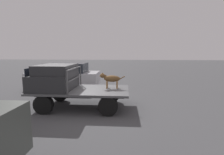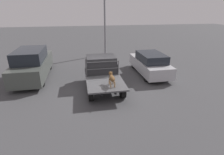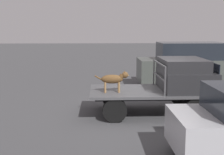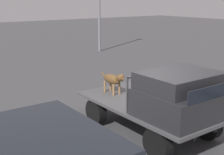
# 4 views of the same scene
# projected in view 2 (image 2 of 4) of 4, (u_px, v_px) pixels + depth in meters

# --- Properties ---
(ground_plane) EXTENTS (80.00, 80.00, 0.00)m
(ground_plane) POSITION_uv_depth(u_px,v_px,m) (104.00, 89.00, 10.31)
(ground_plane) COLOR #474749
(flatbed_truck) EXTENTS (3.84, 2.01, 0.77)m
(flatbed_truck) POSITION_uv_depth(u_px,v_px,m) (104.00, 80.00, 10.10)
(flatbed_truck) COLOR black
(flatbed_truck) RESTS_ON ground
(truck_cab) EXTENTS (1.56, 1.89, 0.99)m
(truck_cab) POSITION_uv_depth(u_px,v_px,m) (101.00, 64.00, 10.82)
(truck_cab) COLOR #28282B
(truck_cab) RESTS_ON flatbed_truck
(truck_headboard) EXTENTS (0.04, 1.89, 0.87)m
(truck_headboard) POSITION_uv_depth(u_px,v_px,m) (103.00, 66.00, 10.03)
(truck_headboard) COLOR #4C4C4F
(truck_headboard) RESTS_ON flatbed_truck
(dog) EXTENTS (1.06, 0.27, 0.66)m
(dog) POSITION_uv_depth(u_px,v_px,m) (112.00, 78.00, 8.85)
(dog) COLOR #9E7547
(dog) RESTS_ON flatbed_truck
(parked_sedan) EXTENTS (4.31, 1.73, 1.57)m
(parked_sedan) POSITION_uv_depth(u_px,v_px,m) (150.00, 63.00, 12.43)
(parked_sedan) COLOR black
(parked_sedan) RESTS_ON ground
(parked_pickup_far) EXTENTS (5.18, 1.86, 2.02)m
(parked_pickup_far) POSITION_uv_depth(u_px,v_px,m) (32.00, 64.00, 11.64)
(parked_pickup_far) COLOR black
(parked_pickup_far) RESTS_ON ground
(light_pole_near) EXTENTS (0.50, 0.50, 6.49)m
(light_pole_near) POSITION_uv_depth(u_px,v_px,m) (105.00, 8.00, 16.41)
(light_pole_near) COLOR gray
(light_pole_near) RESTS_ON ground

